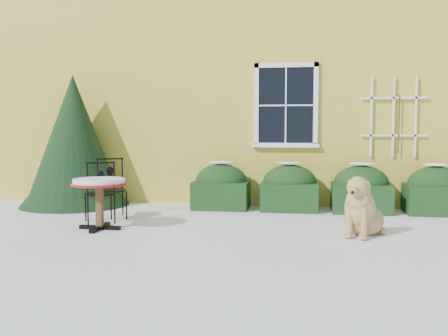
% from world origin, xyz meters
% --- Properties ---
extents(ground, '(80.00, 80.00, 0.00)m').
position_xyz_m(ground, '(0.00, 0.00, 0.00)').
color(ground, white).
rests_on(ground, ground).
extents(house, '(12.40, 8.40, 6.40)m').
position_xyz_m(house, '(0.00, 7.00, 3.22)').
color(house, yellow).
rests_on(house, ground).
extents(hedge_row, '(4.95, 0.80, 0.91)m').
position_xyz_m(hedge_row, '(1.65, 2.55, 0.40)').
color(hedge_row, black).
rests_on(hedge_row, ground).
extents(evergreen_shrub, '(2.14, 2.14, 2.59)m').
position_xyz_m(evergreen_shrub, '(-3.25, 2.50, 1.04)').
color(evergreen_shrub, black).
rests_on(evergreen_shrub, ground).
extents(bistro_table, '(0.83, 0.83, 0.77)m').
position_xyz_m(bistro_table, '(-1.79, 0.27, 0.64)').
color(bistro_table, black).
rests_on(bistro_table, ground).
extents(patio_chair_near, '(0.60, 0.60, 1.00)m').
position_xyz_m(patio_chair_near, '(-2.00, 0.78, 0.50)').
color(patio_chair_near, black).
rests_on(patio_chair_near, ground).
extents(patio_chair_far, '(0.61, 0.61, 1.01)m').
position_xyz_m(patio_chair_far, '(-2.00, 1.27, 0.51)').
color(patio_chair_far, black).
rests_on(patio_chair_far, ground).
extents(dog, '(0.75, 0.95, 0.89)m').
position_xyz_m(dog, '(2.07, 0.41, 0.36)').
color(dog, tan).
rests_on(dog, ground).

